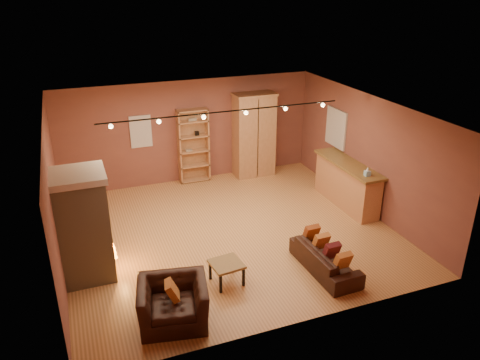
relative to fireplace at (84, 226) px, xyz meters
name	(u,v)px	position (x,y,z in m)	size (l,w,h in m)	color
floor	(230,232)	(3.04, 0.60, -1.06)	(7.00, 7.00, 0.00)	#AB703C
ceiling	(228,110)	(3.04, 0.60, 1.74)	(7.00, 7.00, 0.00)	brown
back_wall	(189,131)	(3.04, 3.85, 0.34)	(7.00, 0.02, 2.80)	brown
left_wall	(54,200)	(-0.46, 0.60, 0.34)	(0.02, 6.50, 2.80)	brown
right_wall	(368,154)	(6.54, 0.60, 0.34)	(0.02, 6.50, 2.80)	brown
fireplace	(84,226)	(0.00, 0.00, 0.00)	(1.01, 0.98, 2.12)	tan
back_window	(141,131)	(1.74, 3.83, 0.49)	(0.56, 0.04, 0.86)	silver
bookcase	(193,145)	(3.11, 3.74, -0.02)	(0.84, 0.33, 2.05)	tan
armoire	(254,135)	(4.84, 3.55, 0.13)	(1.17, 0.66, 2.37)	tan
bar_counter	(347,183)	(6.24, 0.90, -0.50)	(0.62, 2.31, 1.10)	tan
tissue_box	(367,172)	(6.19, 0.07, 0.13)	(0.12, 0.12, 0.21)	#89BDDB
right_window	(336,128)	(6.51, 2.00, 0.59)	(0.05, 0.90, 1.00)	silver
loveseat	(325,255)	(4.27, -1.47, -0.71)	(0.55, 1.70, 0.73)	black
armchair	(173,296)	(1.18, -1.87, -0.57)	(1.24, 0.93, 0.98)	black
coffee_table	(227,266)	(2.35, -1.17, -0.70)	(0.61, 0.61, 0.42)	olive
track_rail	(225,113)	(3.04, 0.80, 1.63)	(5.20, 0.09, 0.13)	black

